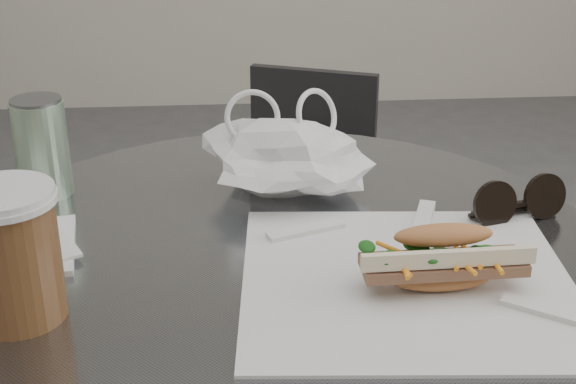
{
  "coord_description": "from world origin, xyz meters",
  "views": [
    {
      "loc": [
        -0.05,
        -0.59,
        1.17
      ],
      "look_at": [
        0.01,
        0.24,
        0.79
      ],
      "focal_mm": 50.0,
      "sensor_mm": 36.0,
      "label": 1
    }
  ],
  "objects": [
    {
      "name": "chair_far",
      "position": [
        0.09,
        0.98,
        0.31
      ],
      "size": [
        0.38,
        0.41,
        0.69
      ],
      "rotation": [
        0.0,
        0.0,
        2.77
      ],
      "color": "#2B2B2D",
      "rests_on": "ground"
    },
    {
      "name": "sandwich_paper",
      "position": [
        0.13,
        0.11,
        0.74
      ],
      "size": [
        0.36,
        0.34,
        0.0
      ],
      "primitive_type": "cube",
      "rotation": [
        0.0,
        0.0,
        -0.07
      ],
      "color": "white",
      "rests_on": "cafe_table"
    },
    {
      "name": "banh_mi",
      "position": [
        0.16,
        0.1,
        0.78
      ],
      "size": [
        0.2,
        0.08,
        0.07
      ],
      "rotation": [
        0.0,
        0.0,
        0.03
      ],
      "color": "#C4814A",
      "rests_on": "sandwich_paper"
    },
    {
      "name": "iced_coffee",
      "position": [
        -0.26,
        0.08,
        0.81
      ],
      "size": [
        0.1,
        0.1,
        0.28
      ],
      "color": "brown",
      "rests_on": "cafe_table"
    },
    {
      "name": "sunglasses",
      "position": [
        0.29,
        0.25,
        0.76
      ],
      "size": [
        0.12,
        0.06,
        0.06
      ],
      "rotation": [
        0.0,
        0.0,
        0.26
      ],
      "color": "black",
      "rests_on": "cafe_table"
    },
    {
      "name": "plastic_bag",
      "position": [
        0.02,
        0.33,
        0.79
      ],
      "size": [
        0.24,
        0.22,
        0.1
      ],
      "primitive_type": null,
      "rotation": [
        0.0,
        0.0,
        0.39
      ],
      "color": "white",
      "rests_on": "cafe_table"
    },
    {
      "name": "napkin_stack",
      "position": [
        -0.3,
        0.21,
        0.74
      ],
      "size": [
        0.17,
        0.17,
        0.01
      ],
      "color": "white",
      "rests_on": "cafe_table"
    },
    {
      "name": "drink_can",
      "position": [
        -0.29,
        0.37,
        0.8
      ],
      "size": [
        0.07,
        0.07,
        0.13
      ],
      "color": "#518C55",
      "rests_on": "cafe_table"
    }
  ]
}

